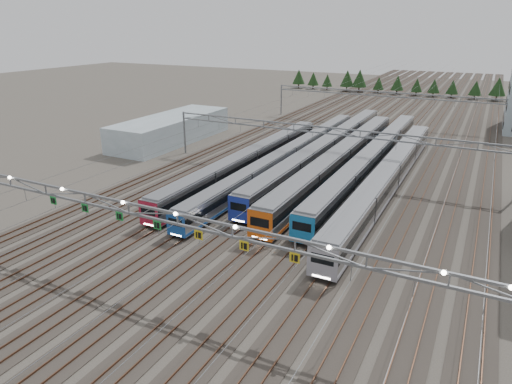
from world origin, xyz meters
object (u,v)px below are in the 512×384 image
at_px(train_d, 341,159).
at_px(train_f, 389,176).
at_px(gantry_mid, 326,136).
at_px(gantry_near, 176,222).
at_px(train_b, 289,156).
at_px(train_e, 372,158).
at_px(west_shed, 171,129).
at_px(gantry_far, 386,98).
at_px(train_c, 326,149).
at_px(train_a, 250,160).

height_order(train_d, train_f, train_d).
bearing_deg(train_d, gantry_mid, -140.88).
bearing_deg(gantry_mid, train_f, -17.52).
height_order(train_d, gantry_near, gantry_near).
height_order(train_b, train_e, train_e).
bearing_deg(train_d, west_shed, 172.95).
bearing_deg(gantry_far, train_e, -80.42).
distance_m(train_d, train_f, 10.49).
relative_size(train_b, west_shed, 2.20).
relative_size(gantry_mid, west_shed, 1.88).
distance_m(train_c, gantry_far, 37.61).
height_order(train_f, gantry_far, gantry_far).
height_order(train_a, train_c, train_c).
relative_size(train_d, gantry_far, 1.07).
relative_size(train_d, gantry_mid, 1.07).
bearing_deg(gantry_far, train_a, -102.65).
relative_size(train_d, gantry_near, 1.07).
height_order(train_c, gantry_far, gantry_far).
xyz_separation_m(train_d, gantry_far, (-2.25, 43.17, 4.08)).
xyz_separation_m(train_d, train_f, (9.00, -5.38, -0.04)).
distance_m(gantry_near, gantry_far, 85.12).
height_order(train_a, gantry_far, gantry_far).
bearing_deg(train_a, gantry_near, -72.24).
bearing_deg(train_e, train_a, -150.62).
bearing_deg(gantry_far, train_d, -87.02).
bearing_deg(train_a, gantry_far, 77.35).
bearing_deg(train_e, train_c, 163.34).
bearing_deg(gantry_mid, west_shed, 169.69).
bearing_deg(train_d, train_b, -175.75).
distance_m(train_e, gantry_far, 40.78).
xyz_separation_m(train_c, train_e, (9.00, -2.69, 0.02)).
xyz_separation_m(train_e, gantry_mid, (-6.75, -5.00, 4.18)).
relative_size(train_e, train_f, 1.08).
height_order(train_c, train_d, train_d).
distance_m(train_f, gantry_near, 38.57).
xyz_separation_m(train_a, train_c, (9.00, 12.83, 0.07)).
relative_size(train_a, train_d, 0.86).
xyz_separation_m(train_a, gantry_mid, (11.25, 5.14, 4.27)).
relative_size(train_c, train_e, 1.03).
xyz_separation_m(train_f, gantry_mid, (-11.25, 3.55, 4.12)).
relative_size(train_f, gantry_mid, 1.05).
bearing_deg(train_d, train_f, -30.88).
bearing_deg(gantry_near, train_a, 107.76).
relative_size(train_e, gantry_near, 1.14).
distance_m(train_b, train_c, 7.94).
distance_m(train_b, gantry_mid, 8.18).
distance_m(train_f, gantry_far, 50.01).
bearing_deg(gantry_far, gantry_mid, -90.00).
distance_m(train_a, train_c, 15.67).
bearing_deg(train_f, west_shed, 167.94).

